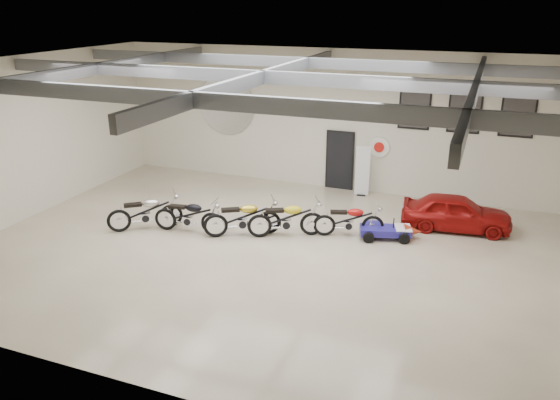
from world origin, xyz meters
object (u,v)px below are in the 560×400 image
at_px(motorcycle_gold, 242,217).
at_px(motorcycle_red, 349,220).
at_px(go_kart, 391,228).
at_px(vintage_car, 456,212).
at_px(motorcycle_black, 188,215).
at_px(banner_stand, 362,171).
at_px(motorcycle_yellow, 286,218).
at_px(motorcycle_silver, 145,211).

xyz_separation_m(motorcycle_gold, motorcycle_red, (2.92, 1.08, -0.06)).
distance_m(go_kart, vintage_car, 2.21).
xyz_separation_m(go_kart, vintage_car, (1.70, 1.40, 0.22)).
relative_size(motorcycle_black, vintage_car, 0.65).
relative_size(banner_stand, motorcycle_black, 0.87).
distance_m(motorcycle_yellow, vintage_car, 5.16).
bearing_deg(motorcycle_gold, motorcycle_black, 162.03).
height_order(motorcycle_black, motorcycle_gold, motorcycle_gold).
xyz_separation_m(motorcycle_gold, go_kart, (4.12, 1.34, -0.25)).
bearing_deg(go_kart, motorcycle_red, 175.83).
relative_size(motorcycle_black, motorcycle_yellow, 0.95).
height_order(motorcycle_black, motorcycle_red, motorcycle_black).
distance_m(motorcycle_gold, motorcycle_red, 3.12).
xyz_separation_m(motorcycle_red, vintage_car, (2.89, 1.66, 0.02)).
bearing_deg(vintage_car, banner_stand, 52.75).
relative_size(banner_stand, go_kart, 1.02).
distance_m(motorcycle_silver, motorcycle_black, 1.35).
relative_size(banner_stand, motorcycle_yellow, 0.83).
height_order(motorcycle_silver, motorcycle_gold, motorcycle_gold).
distance_m(banner_stand, motorcycle_yellow, 4.51).
distance_m(banner_stand, go_kart, 3.82).
relative_size(motorcycle_gold, vintage_car, 0.69).
bearing_deg(motorcycle_yellow, motorcycle_black, 168.28).
xyz_separation_m(motorcycle_yellow, go_kart, (2.90, 0.93, -0.25)).
distance_m(banner_stand, motorcycle_black, 6.51).
bearing_deg(motorcycle_red, go_kart, -6.10).
bearing_deg(motorcycle_silver, motorcycle_red, -21.47).
bearing_deg(motorcycle_silver, go_kart, -22.10).
xyz_separation_m(banner_stand, vintage_car, (3.35, -1.99, -0.36)).
bearing_deg(motorcycle_gold, motorcycle_silver, 161.99).
bearing_deg(motorcycle_black, motorcycle_silver, -176.52).
xyz_separation_m(motorcycle_black, motorcycle_red, (4.53, 1.42, -0.02)).
height_order(motorcycle_black, vintage_car, vintage_car).
distance_m(motorcycle_red, go_kart, 1.24).
bearing_deg(motorcycle_gold, motorcycle_yellow, -11.11).
relative_size(motorcycle_yellow, vintage_car, 0.69).
bearing_deg(go_kart, motorcycle_silver, 179.00).
distance_m(motorcycle_black, motorcycle_red, 4.75).
relative_size(motorcycle_silver, motorcycle_gold, 0.99).
xyz_separation_m(banner_stand, motorcycle_gold, (-2.47, -4.73, -0.33)).
relative_size(motorcycle_silver, motorcycle_black, 1.04).
bearing_deg(motorcycle_black, motorcycle_gold, 3.55).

